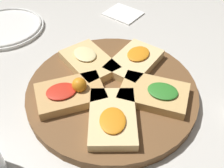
{
  "coord_description": "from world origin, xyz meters",
  "views": [
    {
      "loc": [
        -0.32,
        0.26,
        0.44
      ],
      "look_at": [
        0.0,
        0.0,
        0.03
      ],
      "focal_mm": 42.0,
      "sensor_mm": 36.0,
      "label": 1
    }
  ],
  "objects": [
    {
      "name": "focaccia_slice_3",
      "position": [
        0.09,
        -0.01,
        0.03
      ],
      "size": [
        0.15,
        0.1,
        0.03
      ],
      "color": "#DBB775",
      "rests_on": "serving_board"
    },
    {
      "name": "plate_right",
      "position": [
        0.41,
        0.08,
        0.01
      ],
      "size": [
        0.23,
        0.23,
        0.02
      ],
      "color": "white",
      "rests_on": "ground_plane"
    },
    {
      "name": "serving_board",
      "position": [
        0.0,
        0.0,
        0.01
      ],
      "size": [
        0.38,
        0.38,
        0.02
      ],
      "primitive_type": "cylinder",
      "color": "brown",
      "rests_on": "ground_plane"
    },
    {
      "name": "napkin_stack",
      "position": [
        0.26,
        -0.26,
        0.0
      ],
      "size": [
        0.13,
        0.11,
        0.01
      ],
      "primitive_type": "cube",
      "rotation": [
        0.0,
        0.0,
        0.23
      ],
      "color": "white",
      "rests_on": "ground_plane"
    },
    {
      "name": "focaccia_slice_2",
      "position": [
        0.03,
        -0.09,
        0.03
      ],
      "size": [
        0.12,
        0.16,
        0.03
      ],
      "color": "#E5C689",
      "rests_on": "serving_board"
    },
    {
      "name": "focaccia_slice_0",
      "position": [
        -0.07,
        0.06,
        0.03
      ],
      "size": [
        0.17,
        0.16,
        0.03
      ],
      "color": "#E5C689",
      "rests_on": "serving_board"
    },
    {
      "name": "focaccia_slice_1",
      "position": [
        -0.08,
        -0.05,
        0.03
      ],
      "size": [
        0.17,
        0.15,
        0.03
      ],
      "color": "tan",
      "rests_on": "serving_board"
    },
    {
      "name": "focaccia_slice_4",
      "position": [
        0.03,
        0.09,
        0.04
      ],
      "size": [
        0.13,
        0.16,
        0.05
      ],
      "color": "tan",
      "rests_on": "serving_board"
    },
    {
      "name": "ground_plane",
      "position": [
        0.0,
        0.0,
        0.0
      ],
      "size": [
        3.0,
        3.0,
        0.0
      ],
      "primitive_type": "plane",
      "color": "beige"
    }
  ]
}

